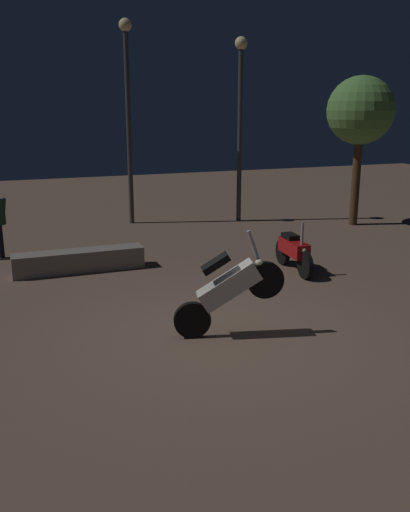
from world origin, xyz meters
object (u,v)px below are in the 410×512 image
at_px(motorcycle_white_foreground, 229,289).
at_px(motorcycle_red_parked_left, 294,251).
at_px(streetlamp_far, 240,108).
at_px(streetlamp_near, 128,99).

height_order(motorcycle_white_foreground, motorcycle_red_parked_left, motorcycle_white_foreground).
bearing_deg(motorcycle_white_foreground, motorcycle_red_parked_left, 58.83).
bearing_deg(motorcycle_red_parked_left, streetlamp_far, 172.71).
relative_size(motorcycle_white_foreground, streetlamp_far, 0.31).
distance_m(motorcycle_white_foreground, motorcycle_red_parked_left, 3.74).
bearing_deg(streetlamp_near, motorcycle_red_parked_left, -71.85).
relative_size(motorcycle_red_parked_left, streetlamp_near, 0.29).
distance_m(streetlamp_near, streetlamp_far, 3.21).
xyz_separation_m(motorcycle_red_parked_left, streetlamp_near, (-1.99, 6.08, 3.10)).
xyz_separation_m(motorcycle_white_foreground, streetlamp_near, (0.63, 8.74, 2.79)).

